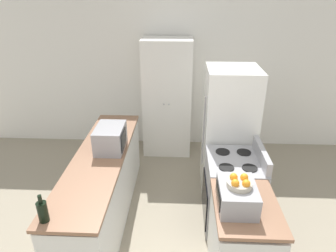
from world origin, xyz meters
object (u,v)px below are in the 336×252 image
wine_bottle (43,211)px  fruit_bowl (240,183)px  stove (232,191)px  toaster_oven (237,196)px  microwave (110,138)px  pantry_cabinet (167,98)px  refrigerator (228,132)px

wine_bottle → fruit_bowl: size_ratio=1.19×
stove → toaster_oven: size_ratio=2.41×
wine_bottle → fruit_bowl: (1.68, 0.26, 0.16)m
stove → toaster_oven: (-0.13, -0.80, 0.55)m
stove → microwave: bearing=172.5°
stove → wine_bottle: (-1.80, -1.07, 0.54)m
toaster_oven → stove: bearing=81.1°
pantry_cabinet → refrigerator: size_ratio=1.11×
pantry_cabinet → refrigerator: (0.90, -1.06, -0.10)m
stove → toaster_oven: toaster_oven is taller
pantry_cabinet → wine_bottle: 3.03m
stove → refrigerator: (0.02, 0.75, 0.44)m
pantry_cabinet → wine_bottle: size_ratio=7.48×
toaster_oven → fruit_bowl: bearing=-43.9°
stove → wine_bottle: bearing=-149.2°
microwave → toaster_oven: size_ratio=1.05×
stove → wine_bottle: size_ratio=3.99×
wine_bottle → fruit_bowl: bearing=8.9°
wine_bottle → toaster_oven: size_ratio=0.60×
pantry_cabinet → toaster_oven: pantry_cabinet is taller
microwave → fruit_bowl: fruit_bowl is taller
microwave → fruit_bowl: bearing=-36.1°
pantry_cabinet → toaster_oven: size_ratio=4.52×
stove → microwave: (-1.50, 0.20, 0.59)m
pantry_cabinet → fruit_bowl: 2.73m
pantry_cabinet → stove: pantry_cabinet is taller
stove → microwave: 1.62m
microwave → toaster_oven: bearing=-36.1°
microwave → wine_bottle: bearing=-103.4°
pantry_cabinet → toaster_oven: (0.76, -2.61, 0.02)m
wine_bottle → toaster_oven: (1.67, 0.27, 0.01)m
toaster_oven → refrigerator: bearing=84.7°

